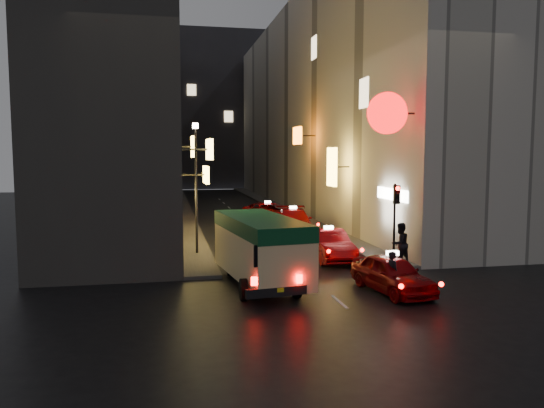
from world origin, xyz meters
TOP-DOWN VIEW (x-y plane):
  - ground at (0.00, 0.00)m, footprint 120.00×120.00m
  - building_left at (-8.00, 33.99)m, footprint 7.60×52.00m
  - building_right at (8.00, 33.99)m, footprint 8.14×52.00m
  - building_far at (0.00, 66.00)m, footprint 30.00×10.00m
  - sidewalk_left at (-4.25, 34.00)m, footprint 1.50×52.00m
  - sidewalk_right at (4.25, 34.00)m, footprint 1.50×52.00m
  - minibus at (-2.20, 6.68)m, footprint 2.89×6.25m
  - taxi_near at (2.24, 4.82)m, footprint 2.73×5.11m
  - taxi_second at (1.76, 10.83)m, footprint 2.16×5.24m
  - taxi_third at (1.95, 18.64)m, footprint 3.29×6.11m
  - taxi_far at (1.29, 23.44)m, footprint 3.15×5.78m
  - pedestrian_crossing at (2.04, 4.34)m, footprint 0.48×0.65m
  - pedestrian_sidewalk at (4.25, 8.50)m, footprint 0.89×0.71m
  - traffic_light at (4.00, 8.47)m, footprint 0.26×0.43m
  - lamp_post at (-4.20, 13.00)m, footprint 0.28×0.28m

SIDE VIEW (x-z plane):
  - ground at x=0.00m, z-range 0.00..0.00m
  - sidewalk_left at x=-4.25m, z-range 0.00..0.15m
  - sidewalk_right at x=4.25m, z-range 0.00..0.15m
  - taxi_near at x=2.24m, z-range -0.08..1.63m
  - taxi_second at x=1.76m, z-range -0.08..1.75m
  - taxi_far at x=1.29m, z-range -0.08..1.83m
  - pedestrian_crossing at x=2.04m, z-range 0.00..1.79m
  - taxi_third at x=1.95m, z-range -0.08..1.93m
  - pedestrian_sidewalk at x=4.25m, z-range 0.15..2.21m
  - minibus at x=-2.20m, z-range 0.34..2.92m
  - traffic_light at x=4.00m, z-range 0.94..4.44m
  - lamp_post at x=-4.20m, z-range 0.61..6.84m
  - building_left at x=-8.00m, z-range 0.00..18.00m
  - building_right at x=8.00m, z-range 0.00..18.00m
  - building_far at x=0.00m, z-range 0.00..22.00m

